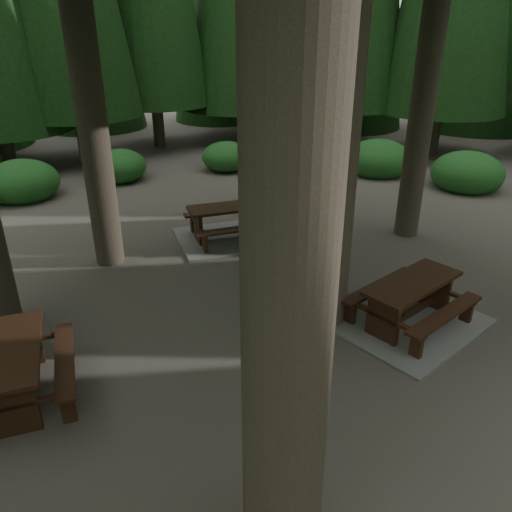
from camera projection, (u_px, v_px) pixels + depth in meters
ground at (297, 336)px, 8.91m from camera, size 80.00×80.00×0.00m
picnic_table_a at (409, 309)px, 9.15m from camera, size 2.82×2.40×0.89m
picnic_table_b at (15, 365)px, 7.25m from camera, size 2.09×2.36×0.86m
picnic_table_c at (230, 227)px, 12.83m from camera, size 3.15×2.85×0.89m
picnic_table_d at (277, 189)px, 15.07m from camera, size 2.38×2.28×0.81m
shrub_ring at (300, 289)px, 9.66m from camera, size 23.86×24.64×1.49m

